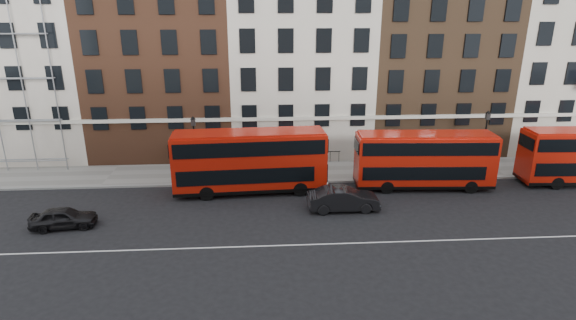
{
  "coord_description": "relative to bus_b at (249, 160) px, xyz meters",
  "views": [
    {
      "loc": [
        -3.87,
        -25.62,
        13.31
      ],
      "look_at": [
        -1.93,
        5.0,
        3.0
      ],
      "focal_mm": 28.0,
      "sensor_mm": 36.0,
      "label": 1
    }
  ],
  "objects": [
    {
      "name": "lamp_post_left",
      "position": [
        -4.33,
        2.35,
        0.51
      ],
      "size": [
        0.44,
        0.44,
        5.33
      ],
      "color": "black",
      "rests_on": "pavement"
    },
    {
      "name": "road_centre_line",
      "position": [
        4.75,
        -8.41,
        -2.57
      ],
      "size": [
        70.0,
        0.12,
        0.01
      ],
      "primitive_type": "cube",
      "color": "white",
      "rests_on": "ground"
    },
    {
      "name": "kerb",
      "position": [
        4.75,
        1.59,
        -2.49
      ],
      "size": [
        80.0,
        0.3,
        0.16
      ],
      "primitive_type": "cube",
      "color": "gray",
      "rests_on": "ground"
    },
    {
      "name": "car_rear",
      "position": [
        -11.79,
        -5.18,
        -1.89
      ],
      "size": [
        4.18,
        2.1,
        1.37
      ],
      "primitive_type": "imported",
      "rotation": [
        0.0,
        0.0,
        1.69
      ],
      "color": "black",
      "rests_on": "ground"
    },
    {
      "name": "bus_c",
      "position": [
        13.41,
        0.0,
        -0.2
      ],
      "size": [
        10.66,
        3.1,
        4.43
      ],
      "rotation": [
        0.0,
        0.0,
        -0.05
      ],
      "color": "#BA1709",
      "rests_on": "ground"
    },
    {
      "name": "lamp_post_right",
      "position": [
        19.54,
        2.89,
        0.51
      ],
      "size": [
        0.44,
        0.44,
        5.33
      ],
      "color": "black",
      "rests_on": "pavement"
    },
    {
      "name": "car_front",
      "position": [
        6.54,
        -3.65,
        -1.75
      ],
      "size": [
        5.01,
        1.83,
        1.64
      ],
      "primitive_type": "imported",
      "rotation": [
        0.0,
        0.0,
        1.59
      ],
      "color": "black",
      "rests_on": "ground"
    },
    {
      "name": "iron_railings",
      "position": [
        4.75,
        6.29,
        -1.92
      ],
      "size": [
        6.6,
        0.06,
        1.0
      ],
      "primitive_type": null,
      "color": "black",
      "rests_on": "pavement"
    },
    {
      "name": "bus_b",
      "position": [
        0.0,
        0.0,
        0.0
      ],
      "size": [
        11.55,
        3.39,
        4.79
      ],
      "rotation": [
        0.0,
        0.0,
        0.06
      ],
      "color": "#BA1709",
      "rests_on": "ground"
    },
    {
      "name": "ground",
      "position": [
        4.75,
        -6.41,
        -2.57
      ],
      "size": [
        120.0,
        120.0,
        0.0
      ],
      "primitive_type": "plane",
      "color": "black",
      "rests_on": "ground"
    },
    {
      "name": "pavement",
      "position": [
        4.75,
        4.09,
        -2.5
      ],
      "size": [
        80.0,
        5.0,
        0.15
      ],
      "primitive_type": "cube",
      "color": "gray",
      "rests_on": "ground"
    },
    {
      "name": "traffic_light",
      "position": [
        26.58,
        2.04,
        -0.12
      ],
      "size": [
        0.25,
        0.45,
        3.27
      ],
      "color": "black",
      "rests_on": "pavement"
    },
    {
      "name": "building_terrace",
      "position": [
        4.45,
        11.47,
        7.67
      ],
      "size": [
        64.0,
        11.95,
        22.0
      ],
      "color": "#B1A799",
      "rests_on": "ground"
    }
  ]
}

